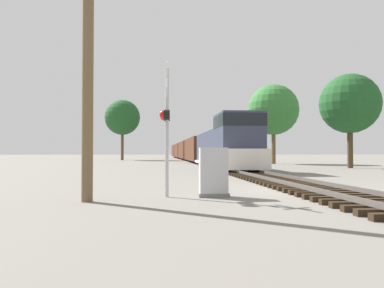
{
  "coord_description": "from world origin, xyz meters",
  "views": [
    {
      "loc": [
        -5.71,
        -13.68,
        1.43
      ],
      "look_at": [
        -3.83,
        6.2,
        1.86
      ],
      "focal_mm": 35.0,
      "sensor_mm": 36.0,
      "label": 1
    }
  ],
  "objects_px": {
    "freight_train": "(189,150)",
    "utility_pole": "(88,39)",
    "tree_far_right": "(350,104)",
    "crossing_signal_near": "(166,119)",
    "tree_deep_background": "(122,118)",
    "relay_cabinet": "(213,172)",
    "tree_mid_background": "(273,110)"
  },
  "relations": [
    {
      "from": "tree_far_right",
      "to": "crossing_signal_near",
      "type": "bearing_deg",
      "value": -130.27
    },
    {
      "from": "crossing_signal_near",
      "to": "tree_mid_background",
      "type": "height_order",
      "value": "tree_mid_background"
    },
    {
      "from": "relay_cabinet",
      "to": "tree_far_right",
      "type": "height_order",
      "value": "tree_far_right"
    },
    {
      "from": "relay_cabinet",
      "to": "crossing_signal_near",
      "type": "bearing_deg",
      "value": 176.75
    },
    {
      "from": "crossing_signal_near",
      "to": "tree_deep_background",
      "type": "xyz_separation_m",
      "value": [
        -6.42,
        55.78,
        5.16
      ]
    },
    {
      "from": "relay_cabinet",
      "to": "tree_deep_background",
      "type": "relative_size",
      "value": 0.15
    },
    {
      "from": "freight_train",
      "to": "relay_cabinet",
      "type": "bearing_deg",
      "value": -94.19
    },
    {
      "from": "utility_pole",
      "to": "tree_far_right",
      "type": "bearing_deg",
      "value": 47.43
    },
    {
      "from": "relay_cabinet",
      "to": "tree_far_right",
      "type": "xyz_separation_m",
      "value": [
        15.48,
        20.16,
        5.0
      ]
    },
    {
      "from": "relay_cabinet",
      "to": "utility_pole",
      "type": "relative_size",
      "value": 0.17
    },
    {
      "from": "freight_train",
      "to": "utility_pole",
      "type": "relative_size",
      "value": 9.39
    },
    {
      "from": "tree_deep_background",
      "to": "tree_far_right",
      "type": "bearing_deg",
      "value": -56.74
    },
    {
      "from": "freight_train",
      "to": "tree_deep_background",
      "type": "distance_m",
      "value": 13.48
    },
    {
      "from": "utility_pole",
      "to": "tree_far_right",
      "type": "height_order",
      "value": "utility_pole"
    },
    {
      "from": "freight_train",
      "to": "utility_pole",
      "type": "distance_m",
      "value": 54.63
    },
    {
      "from": "freight_train",
      "to": "tree_deep_background",
      "type": "bearing_deg",
      "value": 167.13
    },
    {
      "from": "freight_train",
      "to": "tree_mid_background",
      "type": "height_order",
      "value": "tree_mid_background"
    },
    {
      "from": "relay_cabinet",
      "to": "tree_far_right",
      "type": "bearing_deg",
      "value": 52.48
    },
    {
      "from": "relay_cabinet",
      "to": "tree_far_right",
      "type": "distance_m",
      "value": 25.9
    },
    {
      "from": "freight_train",
      "to": "crossing_signal_near",
      "type": "relative_size",
      "value": 20.3
    },
    {
      "from": "freight_train",
      "to": "relay_cabinet",
      "type": "relative_size",
      "value": 55.06
    },
    {
      "from": "freight_train",
      "to": "tree_mid_background",
      "type": "bearing_deg",
      "value": -67.57
    },
    {
      "from": "tree_far_right",
      "to": "tree_mid_background",
      "type": "distance_m",
      "value": 12.81
    },
    {
      "from": "tree_far_right",
      "to": "relay_cabinet",
      "type": "bearing_deg",
      "value": -127.52
    },
    {
      "from": "relay_cabinet",
      "to": "tree_far_right",
      "type": "relative_size",
      "value": 0.19
    },
    {
      "from": "utility_pole",
      "to": "tree_mid_background",
      "type": "height_order",
      "value": "tree_mid_background"
    },
    {
      "from": "freight_train",
      "to": "utility_pole",
      "type": "height_order",
      "value": "utility_pole"
    },
    {
      "from": "crossing_signal_near",
      "to": "tree_deep_background",
      "type": "distance_m",
      "value": 56.38
    },
    {
      "from": "utility_pole",
      "to": "tree_far_right",
      "type": "xyz_separation_m",
      "value": [
        19.29,
        21.0,
        1.04
      ]
    },
    {
      "from": "tree_deep_background",
      "to": "utility_pole",
      "type": "bearing_deg",
      "value": -85.83
    },
    {
      "from": "relay_cabinet",
      "to": "tree_mid_background",
      "type": "bearing_deg",
      "value": 69.15
    },
    {
      "from": "relay_cabinet",
      "to": "tree_mid_background",
      "type": "distance_m",
      "value": 35.33
    }
  ]
}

